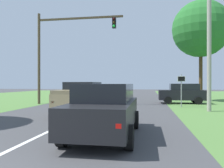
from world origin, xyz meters
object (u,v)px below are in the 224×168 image
Objects in this scene: red_suv_near at (106,108)px; pickup_truck_lead at (84,98)px; keep_moving_sign at (181,86)px; traffic_light at (59,44)px; crossing_suv_far at (182,93)px; utility_pole_right at (209,46)px; oak_tree_right at (201,29)px.

pickup_truck_lead reaches higher than red_suv_near.
red_suv_near is 11.12m from keep_moving_sign.
traffic_light is 12.18m from crossing_suv_far.
oak_tree_right is at bearing 80.93° from utility_pole_right.
red_suv_near is 13.65m from traffic_light.
utility_pole_right reaches higher than red_suv_near.
keep_moving_sign is at bearing 68.62° from red_suv_near.
utility_pole_right reaches higher than pickup_truck_lead.
traffic_light is at bearing 124.47° from pickup_truck_lead.
traffic_light reaches higher than pickup_truck_lead.
keep_moving_sign is (10.44, -0.88, -3.78)m from traffic_light.
utility_pole_right is at bearing -99.07° from oak_tree_right.
traffic_light reaches higher than keep_moving_sign.
pickup_truck_lead reaches higher than crossing_suv_far.
red_suv_near is 1.18× the size of crossing_suv_far.
crossing_suv_far is 0.48× the size of utility_pole_right.
utility_pole_right is (1.45, -2.39, 2.73)m from keep_moving_sign.
red_suv_near is 0.60× the size of traffic_light.
oak_tree_right is 9.50m from utility_pole_right.
crossing_suv_far is at bearing 71.55° from red_suv_near.
oak_tree_right is at bearing 22.72° from traffic_light.
red_suv_near is 0.57× the size of utility_pole_right.
oak_tree_right is (9.33, 11.35, 6.58)m from pickup_truck_lead.
pickup_truck_lead is 0.60× the size of utility_pole_right.
traffic_light is at bearing 164.63° from utility_pole_right.
utility_pole_right is (11.89, -3.27, -1.05)m from traffic_light.
crossing_suv_far reaches higher than red_suv_near.
keep_moving_sign is 0.24× the size of oak_tree_right.
pickup_truck_lead is (-2.42, 5.43, 0.02)m from red_suv_near.
oak_tree_right is at bearing 51.88° from crossing_suv_far.
keep_moving_sign reaches higher than crossing_suv_far.
traffic_light is at bearing -157.28° from oak_tree_right.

